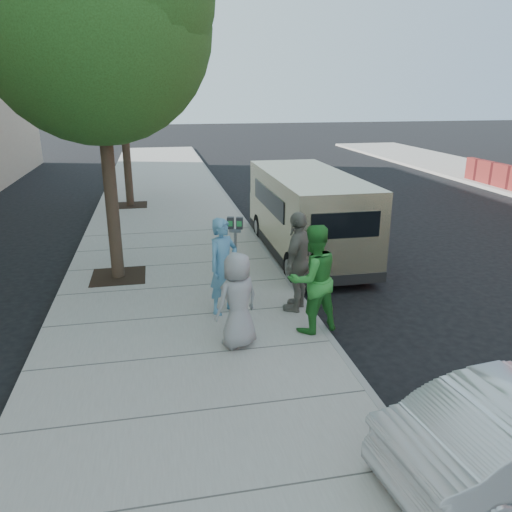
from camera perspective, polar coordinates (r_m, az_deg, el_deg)
The scene contains 11 objects.
ground at distance 9.69m, azimuth -2.42°, elevation -7.13°, with size 120.00×120.00×0.00m, color black.
sidewalk at distance 9.57m, azimuth -8.39°, elevation -7.16°, with size 5.00×60.00×0.15m, color gray.
curb_face at distance 9.96m, azimuth 5.82°, elevation -6.00°, with size 0.12×60.00×0.16m, color gray.
tree_near at distance 11.17m, azimuth -17.72°, elevation 24.66°, with size 4.62×4.60×7.53m.
tree_far at distance 18.69m, azimuth -15.17°, elevation 19.96°, with size 3.92×3.80×6.49m.
parking_meter at distance 10.34m, azimuth -2.39°, elevation 2.13°, with size 0.34×0.20×1.56m.
van at distance 13.09m, azimuth 5.75°, elevation 4.96°, with size 2.03×5.92×2.19m.
person_officer at distance 9.29m, azimuth -3.76°, elevation -1.18°, with size 0.67×0.44×1.83m, color #548FB3.
person_green_shirt at distance 8.60m, azimuth 6.51°, elevation -2.62°, with size 0.93×0.73×1.92m, color #2D8B32.
person_gray_shirt at distance 8.09m, azimuth -2.10°, elevation -5.09°, with size 0.78×0.51×1.60m, color gray.
person_striped_polo at distance 9.42m, azimuth 4.81°, elevation -0.62°, with size 1.13×0.47×1.93m, color slate.
Camera 1 is at (-1.33, -8.65, 4.17)m, focal length 35.00 mm.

